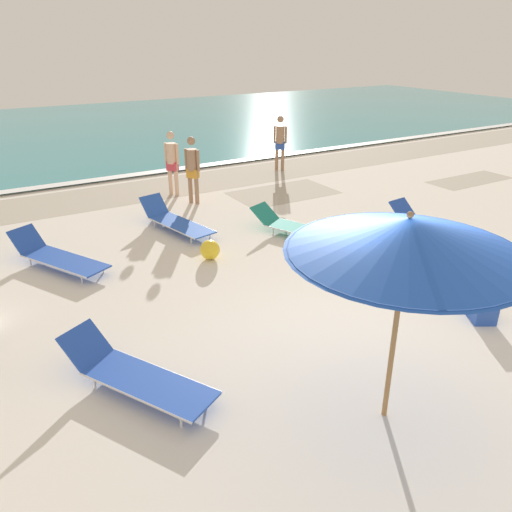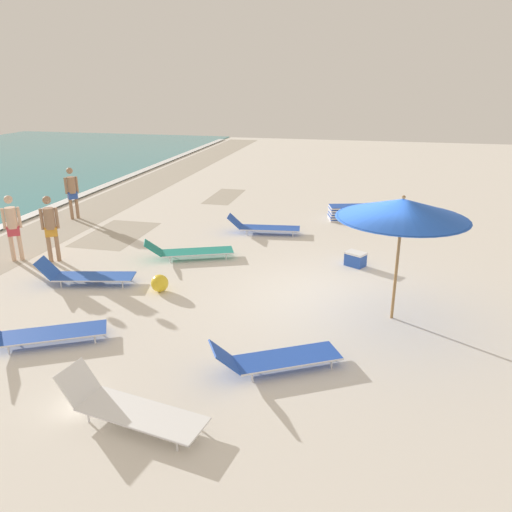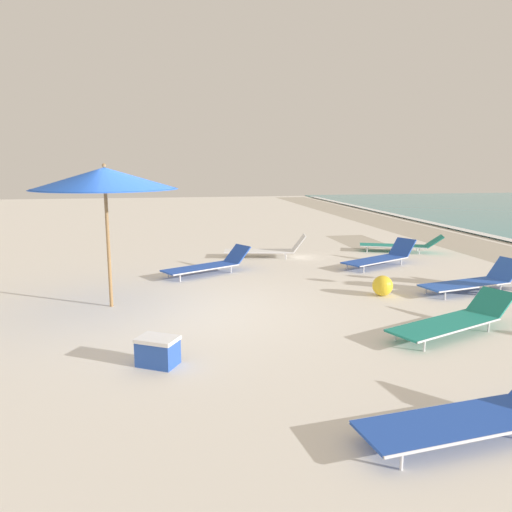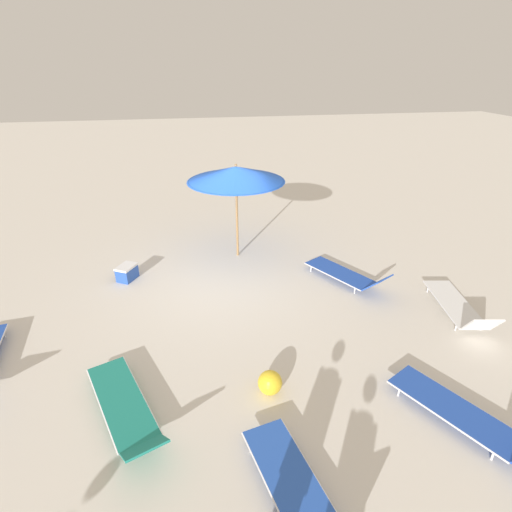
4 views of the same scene
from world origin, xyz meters
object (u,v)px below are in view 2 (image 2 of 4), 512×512
Objects in this scene: sun_lounger_mid_beach_pair_b at (85,275)px; sun_lounger_near_water_right at (40,333)px; sun_lounger_beside_umbrella at (128,408)px; sun_lounger_near_water_left at (263,227)px; sun_lounger_mid_beach_pair_a at (189,251)px; beachgoer_wading_adult at (50,225)px; beachgoer_strolling_adult at (72,190)px; beach_ball at (160,283)px; beachgoer_shoreline_child at (12,224)px; cooler_box at (355,259)px; lounger_stack at (356,213)px; beach_umbrella at (403,209)px; sun_lounger_mid_beach_solo at (275,358)px.

sun_lounger_near_water_right is at bearing -177.83° from sun_lounger_mid_beach_pair_b.
sun_lounger_beside_umbrella reaches higher than sun_lounger_near_water_left.
beachgoer_wading_adult reaches higher than sun_lounger_mid_beach_pair_a.
beach_ball is at bearing -92.40° from beachgoer_strolling_adult.
beachgoer_wading_adult is (-1.02, 3.39, 0.79)m from sun_lounger_mid_beach_pair_a.
sun_lounger_mid_beach_pair_a is 1.36× the size of beachgoer_shoreline_child.
beachgoer_shoreline_child is at bearing 55.99° from sun_lounger_mid_beach_pair_b.
sun_lounger_near_water_left is 3.77× the size of cooler_box.
sun_lounger_near_water_right is 2.83m from sun_lounger_mid_beach_pair_b.
lounger_stack is 0.82× the size of sun_lounger_mid_beach_pair_a.
beachgoer_wading_adult is at bearing 40.94° from sun_lounger_mid_beach_pair_b.
sun_lounger_near_water_left is at bearing -46.19° from sun_lounger_mid_beach_pair_b.
lounger_stack is 4.53m from cooler_box.
sun_lounger_near_water_right is 1.28× the size of beachgoer_shoreline_child.
cooler_box is (2.86, 0.85, -2.09)m from beach_umbrella.
sun_lounger_mid_beach_pair_b is (-4.89, 3.24, 0.00)m from sun_lounger_near_water_left.
sun_lounger_beside_umbrella is at bearing -155.72° from sun_lounger_mid_beach_pair_b.
cooler_box is (0.42, -4.39, -0.02)m from sun_lounger_mid_beach_pair_a.
beachgoer_wading_adult is 3.80m from beach_ball.
beachgoer_shoreline_child is at bearing -126.86° from beachgoer_strolling_adult.
sun_lounger_near_water_right is (1.65, 2.57, -0.00)m from sun_lounger_beside_umbrella.
sun_lounger_mid_beach_solo is at bearing 158.79° from lounger_stack.
sun_lounger_mid_beach_pair_b is 2.90m from beachgoer_shoreline_child.
beachgoer_shoreline_child is (3.75, 3.33, 0.78)m from sun_lounger_near_water_right.
sun_lounger_near_water_left is at bearing -15.21° from beach_ball.
beachgoer_shoreline_child is at bearing -22.04° from beachgoer_wading_adult.
beachgoer_strolling_adult is (5.11, 3.44, 0.78)m from sun_lounger_mid_beach_pair_b.
beach_umbrella is at bearing -41.97° from beachgoer_shoreline_child.
sun_lounger_near_water_right is at bearing -105.82° from cooler_box.
beachgoer_wading_adult is at bearing 80.67° from beach_umbrella.
beachgoer_shoreline_child is (-0.17, 1.00, 0.00)m from beachgoer_wading_adult.
beach_ball is 5.03m from cooler_box.
sun_lounger_near_water_right is 1.28× the size of beachgoer_strolling_adult.
sun_lounger_mid_beach_solo is at bearing -59.92° from beachgoer_shoreline_child.
cooler_box is at bearing -73.33° from sun_lounger_near_water_right.
sun_lounger_mid_beach_pair_b reaches higher than beach_ball.
cooler_box is (2.63, -6.17, -0.03)m from sun_lounger_mid_beach_pair_b.
beachgoer_shoreline_child reaches higher than sun_lounger_mid_beach_pair_b.
cooler_box is (-4.52, -0.17, -0.06)m from lounger_stack.
beachgoer_wading_adult reaches higher than sun_lounger_near_water_left.
sun_lounger_near_water_right reaches higher than sun_lounger_near_water_left.
lounger_stack is at bearing 7.81° from beach_umbrella.
sun_lounger_mid_beach_pair_a is 6.03m from beachgoer_strolling_adult.
sun_lounger_beside_umbrella is 11.67m from beachgoer_strolling_adult.
sun_lounger_mid_beach_pair_a is (-2.69, 1.46, -0.00)m from sun_lounger_near_water_left.
sun_lounger_mid_beach_solo is 1.24× the size of beachgoer_strolling_adult.
beach_ball is (-2.24, -0.12, -0.01)m from sun_lounger_mid_beach_pair_a.
sun_lounger_mid_beach_solo reaches higher than beach_ball.
sun_lounger_near_water_left is 1.02× the size of sun_lounger_near_water_right.
sun_lounger_near_water_left is at bearing -174.22° from beachgoer_wading_adult.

